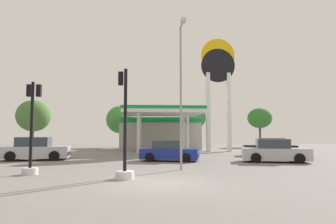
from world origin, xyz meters
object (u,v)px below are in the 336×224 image
(car_0, at_px, (36,150))
(traffic_signal_1, at_px, (31,140))
(tree_0, at_px, (34,116))
(tree_1, at_px, (120,120))
(car_2, at_px, (275,152))
(tree_3, at_px, (260,118))
(corner_streetlamp, at_px, (181,83))
(station_pole_sign, at_px, (218,80))
(traffic_signal_0, at_px, (124,149))
(tree_2, at_px, (196,117))
(car_1, at_px, (169,152))
(car_3, at_px, (270,148))

(car_0, relative_size, traffic_signal_1, 1.12)
(tree_0, height_order, tree_1, tree_0)
(tree_0, bearing_deg, traffic_signal_1, -69.29)
(car_2, distance_m, tree_1, 26.42)
(car_0, height_order, tree_3, tree_3)
(car_2, distance_m, corner_streetlamp, 8.77)
(car_0, bearing_deg, station_pole_sign, 32.17)
(corner_streetlamp, bearing_deg, traffic_signal_0, -133.93)
(station_pole_sign, distance_m, tree_1, 16.25)
(station_pole_sign, bearing_deg, car_0, -147.83)
(traffic_signal_1, relative_size, tree_2, 0.70)
(car_1, relative_size, traffic_signal_1, 0.99)
(car_2, xyz_separation_m, tree_3, (8.38, 24.38, 3.61))
(traffic_signal_0, relative_size, traffic_signal_1, 1.07)
(traffic_signal_0, relative_size, corner_streetlamp, 0.60)
(traffic_signal_1, height_order, tree_3, tree_3)
(car_0, bearing_deg, tree_1, 78.82)
(car_0, height_order, tree_1, tree_1)
(traffic_signal_0, bearing_deg, station_pole_sign, 66.02)
(car_3, xyz_separation_m, tree_0, (-26.46, 17.62, 3.76))
(car_3, height_order, traffic_signal_0, traffic_signal_0)
(station_pole_sign, relative_size, traffic_signal_1, 2.90)
(car_3, height_order, tree_2, tree_2)
(tree_2, bearing_deg, car_2, -86.37)
(car_3, height_order, tree_1, tree_1)
(station_pole_sign, height_order, car_3, station_pole_sign)
(traffic_signal_0, distance_m, tree_0, 33.75)
(traffic_signal_1, xyz_separation_m, tree_3, (22.19, 29.63, 2.73))
(car_3, distance_m, traffic_signal_1, 19.07)
(traffic_signal_1, distance_m, tree_3, 37.12)
(car_3, xyz_separation_m, traffic_signal_1, (-15.75, -10.71, 0.88))
(car_0, relative_size, tree_1, 0.81)
(car_3, distance_m, tree_1, 22.96)
(car_2, bearing_deg, traffic_signal_0, -143.65)
(traffic_signal_0, distance_m, tree_2, 31.65)
(traffic_signal_1, relative_size, tree_0, 0.64)
(tree_1, relative_size, tree_3, 1.01)
(car_1, bearing_deg, tree_2, 76.25)
(car_2, xyz_separation_m, tree_2, (-1.49, 23.56, 3.78))
(station_pole_sign, distance_m, car_3, 10.36)
(tree_3, bearing_deg, car_2, -108.96)
(traffic_signal_1, bearing_deg, tree_0, 110.71)
(tree_1, bearing_deg, car_1, -75.92)
(traffic_signal_1, height_order, tree_2, tree_2)
(car_1, height_order, traffic_signal_1, traffic_signal_1)
(car_0, relative_size, traffic_signal_0, 1.04)
(station_pole_sign, relative_size, tree_3, 2.13)
(traffic_signal_0, height_order, tree_3, tree_3)
(tree_1, height_order, corner_streetlamp, corner_streetlamp)
(station_pole_sign, relative_size, tree_0, 1.87)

